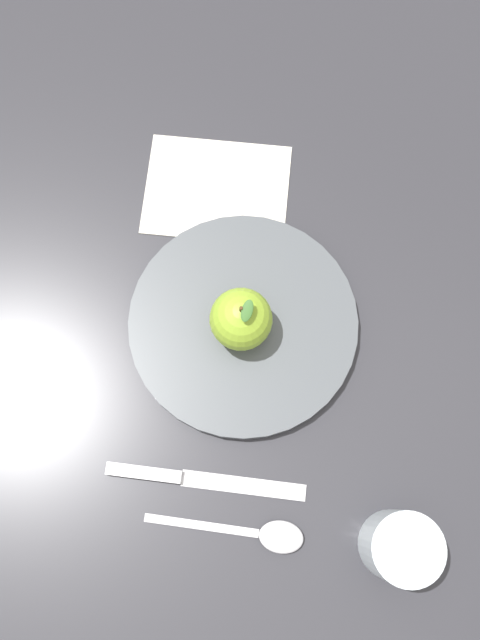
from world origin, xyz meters
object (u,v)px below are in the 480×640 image
at_px(cup, 401,547).
at_px(linen_napkin, 217,189).
at_px(dinner_plate, 240,322).
at_px(spoon, 263,534).
at_px(apple, 238,318).
at_px(knife, 187,478).

xyz_separation_m(cup, linen_napkin, (-0.34, 0.31, -0.04)).
relative_size(dinner_plate, spoon, 1.53).
xyz_separation_m(apple, linen_napkin, (-0.09, 0.16, -0.05)).
height_order(cup, knife, cup).
distance_m(knife, spoon, 0.10).
distance_m(dinner_plate, cup, 0.30).
bearing_deg(spoon, cup, 17.87).
bearing_deg(linen_napkin, cup, -43.03).
bearing_deg(linen_napkin, apple, -59.17).
height_order(cup, linen_napkin, cup).
relative_size(apple, cup, 1.05).
xyz_separation_m(apple, knife, (0.01, -0.18, -0.05)).
relative_size(knife, linen_napkin, 1.23).
height_order(spoon, linen_napkin, spoon).
distance_m(apple, cup, 0.29).
height_order(knife, linen_napkin, knife).
relative_size(cup, spoon, 0.45).
xyz_separation_m(dinner_plate, cup, (0.24, -0.17, 0.03)).
height_order(knife, spoon, spoon).
bearing_deg(spoon, apple, 118.98).
xyz_separation_m(dinner_plate, linen_napkin, (-0.09, 0.15, -0.01)).
bearing_deg(dinner_plate, apple, -83.67).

